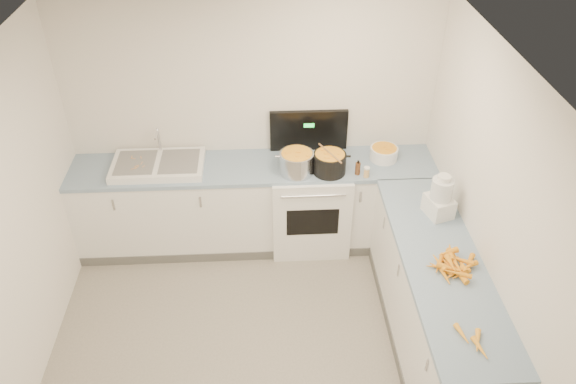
{
  "coord_description": "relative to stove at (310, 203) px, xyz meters",
  "views": [
    {
      "loc": [
        0.09,
        -2.8,
        3.9
      ],
      "look_at": [
        0.3,
        1.1,
        1.05
      ],
      "focal_mm": 35.0,
      "sensor_mm": 36.0,
      "label": 1
    }
  ],
  "objects": [
    {
      "name": "spice_jar",
      "position": [
        0.5,
        -0.23,
        0.51
      ],
      "size": [
        0.05,
        0.05,
        0.09
      ],
      "primitive_type": "cylinder",
      "color": "#E5B266",
      "rests_on": "counter_back"
    },
    {
      "name": "sink",
      "position": [
        -1.45,
        0.02,
        0.5
      ],
      "size": [
        0.86,
        0.52,
        0.31
      ],
      "color": "white",
      "rests_on": "counter_back"
    },
    {
      "name": "wooden_spoon",
      "position": [
        0.16,
        -0.14,
        0.67
      ],
      "size": [
        0.18,
        0.35,
        0.02
      ],
      "primitive_type": "cylinder",
      "rotation": [
        1.57,
        0.0,
        0.46
      ],
      "color": "#AD7A47",
      "rests_on": "black_pot"
    },
    {
      "name": "black_pot",
      "position": [
        0.16,
        -0.14,
        0.56
      ],
      "size": [
        0.31,
        0.31,
        0.22
      ],
      "primitive_type": "cylinder",
      "rotation": [
        0.0,
        0.0,
        0.02
      ],
      "color": "black",
      "rests_on": "stove"
    },
    {
      "name": "stove",
      "position": [
        0.0,
        0.0,
        0.0
      ],
      "size": [
        0.76,
        0.65,
        1.36
      ],
      "color": "white",
      "rests_on": "ground"
    },
    {
      "name": "counter_right",
      "position": [
        0.9,
        -1.39,
        -0.0
      ],
      "size": [
        0.62,
        2.2,
        0.94
      ],
      "color": "white",
      "rests_on": "ground"
    },
    {
      "name": "peelings",
      "position": [
        -1.63,
        0.0,
        0.54
      ],
      "size": [
        0.16,
        0.24,
        0.01
      ],
      "color": "tan",
      "rests_on": "sink"
    },
    {
      "name": "wall_back",
      "position": [
        -0.55,
        0.31,
        0.78
      ],
      "size": [
        3.5,
        0.0,
        2.5
      ],
      "primitive_type": null,
      "rotation": [
        1.57,
        0.0,
        0.0
      ],
      "color": "silver",
      "rests_on": "ground"
    },
    {
      "name": "food_processor",
      "position": [
        1.01,
        -0.82,
        0.63
      ],
      "size": [
        0.25,
        0.28,
        0.39
      ],
      "color": "white",
      "rests_on": "counter_right"
    },
    {
      "name": "counter_back",
      "position": [
        -0.55,
        0.01,
        -0.0
      ],
      "size": [
        3.5,
        0.62,
        0.94
      ],
      "color": "white",
      "rests_on": "ground"
    },
    {
      "name": "wall_right",
      "position": [
        1.2,
        -1.69,
        0.78
      ],
      "size": [
        0.0,
        4.0,
        2.5
      ],
      "primitive_type": null,
      "rotation": [
        1.57,
        0.0,
        -1.57
      ],
      "color": "silver",
      "rests_on": "ground"
    },
    {
      "name": "carrot_pile",
      "position": [
        0.94,
        -1.48,
        0.5
      ],
      "size": [
        0.41,
        0.4,
        0.09
      ],
      "color": "#FDA01F",
      "rests_on": "counter_right"
    },
    {
      "name": "peeled_carrots",
      "position": [
        0.87,
        -2.17,
        0.49
      ],
      "size": [
        0.17,
        0.29,
        0.04
      ],
      "color": "#FFA526",
      "rests_on": "counter_right"
    },
    {
      "name": "mixing_bowl",
      "position": [
        0.71,
        0.06,
        0.53
      ],
      "size": [
        0.35,
        0.35,
        0.12
      ],
      "primitive_type": "cylinder",
      "rotation": [
        0.0,
        0.0,
        0.38
      ],
      "color": "white",
      "rests_on": "counter_back"
    },
    {
      "name": "floor",
      "position": [
        -0.55,
        -1.69,
        -0.47
      ],
      "size": [
        3.5,
        4.0,
        0.0
      ],
      "primitive_type": null,
      "color": "gray",
      "rests_on": "ground"
    },
    {
      "name": "steel_pot",
      "position": [
        -0.14,
        -0.13,
        0.56
      ],
      "size": [
        0.38,
        0.38,
        0.23
      ],
      "primitive_type": "cylinder",
      "rotation": [
        0.0,
        0.0,
        -0.23
      ],
      "color": "silver",
      "rests_on": "stove"
    },
    {
      "name": "ceiling",
      "position": [
        -0.55,
        -1.69,
        2.03
      ],
      "size": [
        3.5,
        4.0,
        0.0
      ],
      "primitive_type": null,
      "rotation": [
        3.14,
        0.0,
        0.0
      ],
      "color": "silver",
      "rests_on": "ground"
    },
    {
      "name": "extract_bottle",
      "position": [
        0.42,
        -0.18,
        0.53
      ],
      "size": [
        0.05,
        0.05,
        0.12
      ],
      "primitive_type": "cylinder",
      "color": "#593319",
      "rests_on": "counter_back"
    }
  ]
}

